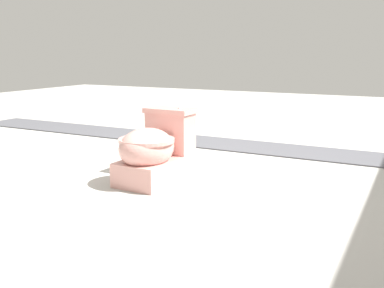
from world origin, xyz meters
name	(u,v)px	position (x,y,z in m)	size (l,w,h in m)	color
ground_plane	(191,177)	(0.00, 0.00, 0.00)	(14.00, 14.00, 0.00)	#A8A59E
gravel_strip	(298,151)	(-1.20, 0.50, 0.01)	(0.56, 8.00, 0.01)	#4C4C51
toilet	(155,151)	(0.21, -0.18, 0.22)	(0.64, 0.40, 0.52)	#E09E93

